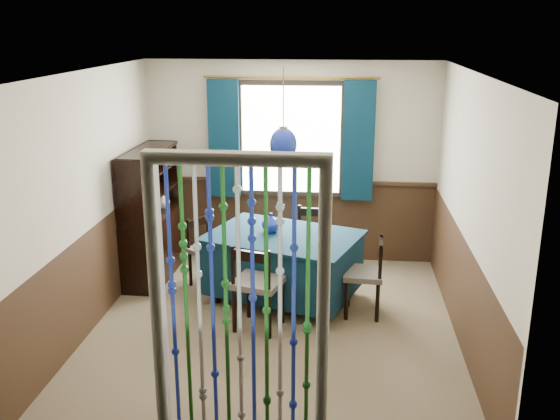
# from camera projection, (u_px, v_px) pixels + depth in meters

# --- Properties ---
(floor) EXTENTS (4.00, 4.00, 0.00)m
(floor) POSITION_uv_depth(u_px,v_px,m) (273.00, 328.00, 6.21)
(floor) COLOR brown
(floor) RESTS_ON ground
(ceiling) EXTENTS (4.00, 4.00, 0.00)m
(ceiling) POSITION_uv_depth(u_px,v_px,m) (273.00, 72.00, 5.48)
(ceiling) COLOR silver
(ceiling) RESTS_ON ground
(wall_back) EXTENTS (3.60, 0.00, 3.60)m
(wall_back) POSITION_uv_depth(u_px,v_px,m) (291.00, 163.00, 7.75)
(wall_back) COLOR beige
(wall_back) RESTS_ON ground
(wall_front) EXTENTS (3.60, 0.00, 3.60)m
(wall_front) POSITION_uv_depth(u_px,v_px,m) (238.00, 298.00, 3.94)
(wall_front) COLOR beige
(wall_front) RESTS_ON ground
(wall_left) EXTENTS (0.00, 4.00, 4.00)m
(wall_left) POSITION_uv_depth(u_px,v_px,m) (88.00, 203.00, 6.02)
(wall_left) COLOR beige
(wall_left) RESTS_ON ground
(wall_right) EXTENTS (0.00, 4.00, 4.00)m
(wall_right) POSITION_uv_depth(u_px,v_px,m) (469.00, 214.00, 5.67)
(wall_right) COLOR beige
(wall_right) RESTS_ON ground
(wainscot_back) EXTENTS (3.60, 0.00, 3.60)m
(wainscot_back) POSITION_uv_depth(u_px,v_px,m) (291.00, 220.00, 7.95)
(wainscot_back) COLOR #362214
(wainscot_back) RESTS_ON ground
(wainscot_front) EXTENTS (3.60, 0.00, 3.60)m
(wainscot_front) POSITION_uv_depth(u_px,v_px,m) (240.00, 400.00, 4.17)
(wainscot_front) COLOR #362214
(wainscot_front) RESTS_ON ground
(wainscot_left) EXTENTS (0.00, 4.00, 4.00)m
(wainscot_left) POSITION_uv_depth(u_px,v_px,m) (96.00, 275.00, 6.24)
(wainscot_left) COLOR #362214
(wainscot_left) RESTS_ON ground
(wainscot_right) EXTENTS (0.00, 4.00, 4.00)m
(wainscot_right) POSITION_uv_depth(u_px,v_px,m) (461.00, 290.00, 5.89)
(wainscot_right) COLOR #362214
(wainscot_right) RESTS_ON ground
(window) EXTENTS (1.32, 0.12, 1.42)m
(window) POSITION_uv_depth(u_px,v_px,m) (291.00, 139.00, 7.62)
(window) COLOR black
(window) RESTS_ON wall_back
(doorway) EXTENTS (1.16, 0.12, 2.18)m
(doorway) POSITION_uv_depth(u_px,v_px,m) (240.00, 322.00, 4.06)
(doorway) COLOR silver
(doorway) RESTS_ON ground
(dining_table) EXTENTS (1.82, 1.53, 0.75)m
(dining_table) POSITION_uv_depth(u_px,v_px,m) (283.00, 262.00, 6.75)
(dining_table) COLOR #0A2433
(dining_table) RESTS_ON floor
(chair_near) EXTENTS (0.54, 0.53, 0.90)m
(chair_near) POSITION_uv_depth(u_px,v_px,m) (257.00, 284.00, 6.07)
(chair_near) COLOR black
(chair_near) RESTS_ON floor
(chair_far) EXTENTS (0.44, 0.42, 0.84)m
(chair_far) POSITION_uv_depth(u_px,v_px,m) (312.00, 241.00, 7.36)
(chair_far) COLOR black
(chair_far) RESTS_ON floor
(chair_left) EXTENTS (0.53, 0.54, 0.80)m
(chair_left) POSITION_uv_depth(u_px,v_px,m) (207.00, 249.00, 7.15)
(chair_left) COLOR black
(chair_left) RESTS_ON floor
(chair_right) EXTENTS (0.42, 0.43, 0.83)m
(chair_right) POSITION_uv_depth(u_px,v_px,m) (366.00, 274.00, 6.40)
(chair_right) COLOR black
(chair_right) RESTS_ON floor
(sideboard) EXTENTS (0.43, 1.19, 1.54)m
(sideboard) POSITION_uv_depth(u_px,v_px,m) (152.00, 233.00, 7.34)
(sideboard) COLOR black
(sideboard) RESTS_ON floor
(pendant_lamp) EXTENTS (0.28, 0.28, 0.95)m
(pendant_lamp) POSITION_uv_depth(u_px,v_px,m) (283.00, 144.00, 6.38)
(pendant_lamp) COLOR olive
(pendant_lamp) RESTS_ON ceiling
(vase_table) EXTENTS (0.19, 0.19, 0.19)m
(vase_table) POSITION_uv_depth(u_px,v_px,m) (271.00, 223.00, 6.73)
(vase_table) COLOR navy
(vase_table) RESTS_ON dining_table
(bowl_shelf) EXTENTS (0.26, 0.26, 0.05)m
(bowl_shelf) POSITION_uv_depth(u_px,v_px,m) (147.00, 196.00, 6.92)
(bowl_shelf) COLOR beige
(bowl_shelf) RESTS_ON sideboard
(vase_sideboard) EXTENTS (0.26, 0.26, 0.21)m
(vase_sideboard) POSITION_uv_depth(u_px,v_px,m) (162.00, 199.00, 7.51)
(vase_sideboard) COLOR beige
(vase_sideboard) RESTS_ON sideboard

